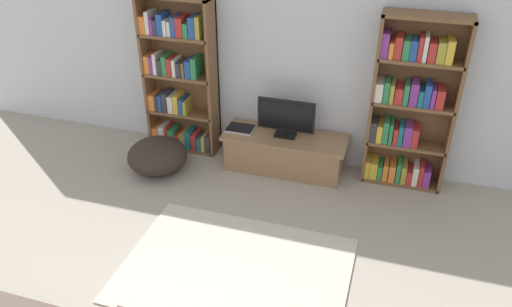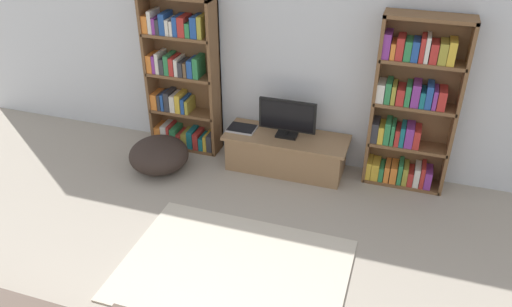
% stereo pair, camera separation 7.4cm
% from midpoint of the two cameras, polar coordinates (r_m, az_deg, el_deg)
% --- Properties ---
extents(wall_back, '(8.80, 0.06, 2.60)m').
position_cam_midpoint_polar(wall_back, '(5.72, 3.01, 11.30)').
color(wall_back, silver).
rests_on(wall_back, ground_plane).
extents(bookshelf_left, '(0.87, 0.30, 1.92)m').
position_cam_midpoint_polar(bookshelf_left, '(6.11, -9.12, 8.42)').
color(bookshelf_left, brown).
rests_on(bookshelf_left, ground_plane).
extents(bookshelf_right, '(0.87, 0.30, 1.92)m').
position_cam_midpoint_polar(bookshelf_right, '(5.54, 16.77, 5.15)').
color(bookshelf_right, brown).
rests_on(bookshelf_right, ground_plane).
extents(tv_stand, '(1.43, 0.54, 0.44)m').
position_cam_midpoint_polar(tv_stand, '(5.86, 2.94, 0.15)').
color(tv_stand, '#8E6B47').
rests_on(tv_stand, ground_plane).
extents(television, '(0.66, 0.16, 0.45)m').
position_cam_midpoint_polar(television, '(5.65, 3.06, 4.12)').
color(television, black).
rests_on(television, tv_stand).
extents(laptop, '(0.33, 0.25, 0.03)m').
position_cam_midpoint_polar(laptop, '(5.88, -2.16, 2.86)').
color(laptop, '#B7B7BC').
rests_on(laptop, tv_stand).
extents(area_rug, '(2.02, 1.44, 0.02)m').
position_cam_midpoint_polar(area_rug, '(4.62, -2.84, -13.09)').
color(area_rug, beige).
rests_on(area_rug, ground_plane).
extents(beanbag_ottoman, '(0.70, 0.70, 0.39)m').
position_cam_midpoint_polar(beanbag_ottoman, '(5.95, -11.54, -0.26)').
color(beanbag_ottoman, '#2D231E').
rests_on(beanbag_ottoman, ground_plane).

